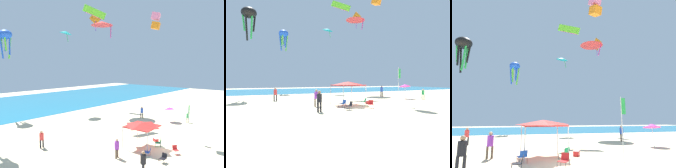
{
  "view_description": "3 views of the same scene",
  "coord_description": "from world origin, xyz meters",
  "views": [
    {
      "loc": [
        -20.03,
        -9.64,
        8.6
      ],
      "look_at": [
        1.15,
        9.47,
        6.16
      ],
      "focal_mm": 34.43,
      "sensor_mm": 36.0,
      "label": 1
    },
    {
      "loc": [
        -11.69,
        -15.99,
        2.77
      ],
      "look_at": [
        -1.56,
        5.47,
        2.37
      ],
      "focal_mm": 29.53,
      "sensor_mm": 36.0,
      "label": 2
    },
    {
      "loc": [
        -3.37,
        -11.69,
        2.8
      ],
      "look_at": [
        1.15,
        7.54,
        6.43
      ],
      "focal_mm": 30.04,
      "sensor_mm": 36.0,
      "label": 3
    }
  ],
  "objects": [
    {
      "name": "banner_flag",
      "position": [
        3.39,
        -0.11,
        2.55
      ],
      "size": [
        0.36,
        0.06,
        4.27
      ],
      "color": "silver",
      "rests_on": "ground"
    },
    {
      "name": "beach_umbrella",
      "position": [
        10.06,
        5.61,
        2.05
      ],
      "size": [
        1.79,
        1.79,
        2.43
      ],
      "color": "silver",
      "rests_on": "ground"
    },
    {
      "name": "kite_box_pink",
      "position": [
        3.7,
        4.47,
        14.11
      ],
      "size": [
        1.25,
        1.35,
        2.15
      ],
      "rotation": [
        0.0,
        0.0,
        0.36
      ],
      "color": "pink"
    },
    {
      "name": "canopy_tent",
      "position": [
        -1.57,
        2.76,
        2.44
      ],
      "size": [
        3.26,
        3.16,
        2.69
      ],
      "rotation": [
        0.0,
        0.0,
        0.07
      ],
      "color": "#B7B7BC",
      "rests_on": "ground"
    },
    {
      "name": "person_watching_sky",
      "position": [
        -5.32,
        3.02,
        1.09
      ],
      "size": [
        0.48,
        0.44,
        1.85
      ],
      "rotation": [
        0.0,
        0.0,
        3.41
      ],
      "color": "brown",
      "rests_on": "ground"
    },
    {
      "name": "ocean_strip",
      "position": [
        0.0,
        37.07,
        0.01
      ],
      "size": [
        120.0,
        28.87,
        0.02
      ],
      "primitive_type": "cube",
      "color": "teal",
      "rests_on": "ground"
    },
    {
      "name": "person_kite_handler",
      "position": [
        11.27,
        3.19,
        0.94
      ],
      "size": [
        0.4,
        0.38,
        1.61
      ],
      "rotation": [
        0.0,
        0.0,
        5.8
      ],
      "color": "#C6B28C",
      "rests_on": "ground"
    },
    {
      "name": "kite_octopus_blue",
      "position": [
        -4.78,
        28.47,
        13.6
      ],
      "size": [
        2.19,
        2.19,
        4.87
      ],
      "rotation": [
        0.0,
        0.0,
        1.17
      ],
      "color": "blue"
    },
    {
      "name": "ground",
      "position": [
        0.0,
        0.0,
        -0.05
      ],
      "size": [
        120.0,
        120.0,
        0.1
      ],
      "primitive_type": "cube",
      "color": "beige"
    },
    {
      "name": "person_beachcomber",
      "position": [
        9.08,
        10.0,
        1.13
      ],
      "size": [
        0.46,
        0.51,
        1.92
      ],
      "rotation": [
        0.0,
        0.0,
        4.8
      ],
      "color": "brown",
      "rests_on": "ground"
    },
    {
      "name": "folding_chair_right_of_tent",
      "position": [
        -3.07,
        1.03,
        0.47
      ],
      "size": [
        0.7,
        0.76,
        0.82
      ],
      "rotation": [
        0.0,
        0.0,
        3.48
      ],
      "color": "black",
      "rests_on": "ground"
    },
    {
      "name": "folding_chair_left_of_tent",
      "position": [
        -0.77,
        -0.62,
        0.47
      ],
      "size": [
        0.79,
        0.81,
        0.82
      ],
      "rotation": [
        0.0,
        0.0,
        5.64
      ],
      "color": "black",
      "rests_on": "ground"
    },
    {
      "name": "folding_chair_facing_ocean",
      "position": [
        -3.28,
        -0.7,
        0.47
      ],
      "size": [
        0.64,
        0.56,
        0.82
      ],
      "rotation": [
        0.0,
        0.0,
        4.68
      ],
      "color": "black",
      "rests_on": "ground"
    },
    {
      "name": "person_near_umbrella",
      "position": [
        -8.71,
        10.52,
        1.09
      ],
      "size": [
        0.5,
        0.44,
        1.86
      ],
      "rotation": [
        0.0,
        0.0,
        3.23
      ],
      "color": "black",
      "rests_on": "ground"
    },
    {
      "name": "kite_delta_teal",
      "position": [
        4.77,
        24.53,
        14.9
      ],
      "size": [
        3.44,
        3.44,
        2.18
      ],
      "rotation": [
        0.0,
        0.0,
        3.82
      ],
      "color": "teal"
    },
    {
      "name": "kite_delta_red",
      "position": [
        9.18,
        19.27,
        16.53
      ],
      "size": [
        5.84,
        5.84,
        3.24
      ],
      "rotation": [
        0.0,
        0.0,
        2.27
      ],
      "color": "red"
    },
    {
      "name": "kite_parafoil_lime",
      "position": [
        3.85,
        15.63,
        16.99
      ],
      "size": [
        3.32,
        2.25,
        2.26
      ],
      "rotation": [
        0.0,
        0.0,
        5.73
      ],
      "color": "#66D82D"
    },
    {
      "name": "kite_diamond_orange",
      "position": [
        12.49,
        24.41,
        18.64
      ],
      "size": [
        1.29,
        2.73,
        4.25
      ],
      "rotation": [
        0.0,
        0.0,
        1.91
      ],
      "color": "orange"
    },
    {
      "name": "folding_chair_near_cooler",
      "position": [
        -0.18,
        1.53,
        0.47
      ],
      "size": [
        0.78,
        0.81,
        0.82
      ],
      "rotation": [
        0.0,
        0.0,
        3.75
      ],
      "color": "black",
      "rests_on": "ground"
    },
    {
      "name": "person_by_tent",
      "position": [
        -6.22,
        -0.51,
        1.12
      ],
      "size": [
        0.47,
        0.45,
        1.91
      ],
      "rotation": [
        0.0,
        0.0,
        0.47
      ],
      "color": "black",
      "rests_on": "ground"
    },
    {
      "name": "cooler_box",
      "position": [
        0.96,
        2.6,
        0.2
      ],
      "size": [
        0.65,
        0.74,
        0.4
      ],
      "color": "red",
      "rests_on": "ground"
    }
  ]
}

